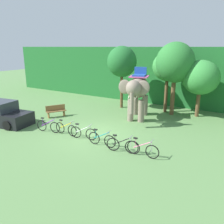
% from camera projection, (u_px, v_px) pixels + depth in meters
% --- Properties ---
extents(ground_plane, '(80.00, 80.00, 0.00)m').
position_uv_depth(ground_plane, '(95.00, 135.00, 14.24)').
color(ground_plane, '#567F47').
extents(foliage_hedge, '(36.00, 6.00, 5.22)m').
position_uv_depth(foliage_hedge, '(165.00, 73.00, 23.61)').
color(foliage_hedge, '#1E6028').
rests_on(foliage_hedge, ground).
extents(tree_left, '(2.49, 2.49, 5.30)m').
position_uv_depth(tree_left, '(122.00, 62.00, 19.53)').
color(tree_left, brown).
rests_on(tree_left, ground).
extents(tree_center_right, '(2.40, 2.40, 4.89)m').
position_uv_depth(tree_center_right, '(168.00, 67.00, 18.24)').
color(tree_center_right, brown).
rests_on(tree_center_right, ground).
extents(tree_center_left, '(2.90, 2.90, 5.60)m').
position_uv_depth(tree_center_left, '(175.00, 63.00, 17.40)').
color(tree_center_left, brown).
rests_on(tree_center_left, ground).
extents(tree_far_left, '(2.76, 2.76, 4.31)m').
position_uv_depth(tree_far_left, '(200.00, 78.00, 17.17)').
color(tree_far_left, brown).
rests_on(tree_far_left, ground).
extents(elephant, '(2.58, 4.24, 3.78)m').
position_uv_depth(elephant, '(138.00, 90.00, 16.72)').
color(elephant, gray).
rests_on(elephant, ground).
extents(bike_purple, '(1.69, 0.52, 0.92)m').
position_uv_depth(bike_purple, '(48.00, 126.00, 14.60)').
color(bike_purple, black).
rests_on(bike_purple, ground).
extents(bike_yellow, '(1.71, 0.52, 0.92)m').
position_uv_depth(bike_yellow, '(66.00, 129.00, 14.12)').
color(bike_yellow, black).
rests_on(bike_yellow, ground).
extents(bike_white, '(1.69, 0.52, 0.92)m').
position_uv_depth(bike_white, '(83.00, 133.00, 13.47)').
color(bike_white, black).
rests_on(bike_white, ground).
extents(bike_teal, '(1.71, 0.52, 0.92)m').
position_uv_depth(bike_teal, '(102.00, 139.00, 12.53)').
color(bike_teal, black).
rests_on(bike_teal, ground).
extents(bike_black, '(1.69, 0.54, 0.92)m').
position_uv_depth(bike_black, '(122.00, 145.00, 11.78)').
color(bike_black, black).
rests_on(bike_black, ground).
extents(bike_pink, '(1.71, 0.52, 0.92)m').
position_uv_depth(bike_pink, '(143.00, 149.00, 11.34)').
color(bike_pink, black).
rests_on(bike_pink, ground).
extents(parked_car, '(4.43, 2.47, 1.60)m').
position_uv_depth(parked_car, '(2.00, 115.00, 16.15)').
color(parked_car, black).
rests_on(parked_car, ground).
extents(wooden_bench, '(1.11, 1.50, 0.89)m').
position_uv_depth(wooden_bench, '(56.00, 111.00, 17.79)').
color(wooden_bench, brown).
rests_on(wooden_bench, ground).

